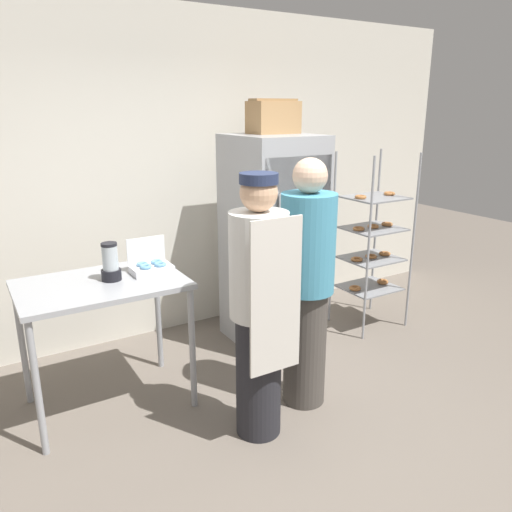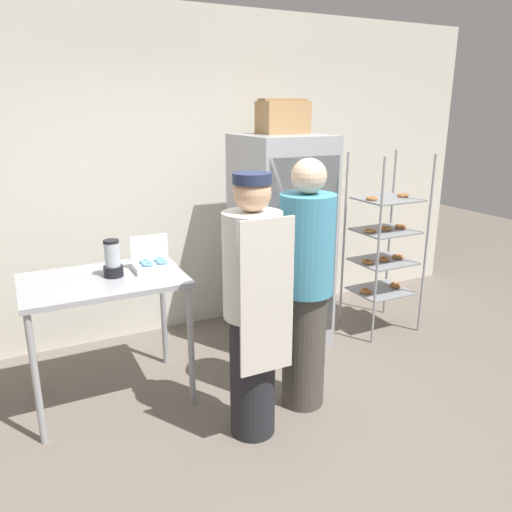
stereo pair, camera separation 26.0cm
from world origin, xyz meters
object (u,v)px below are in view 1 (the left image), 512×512
object	(u,v)px
blender_pitcher	(110,264)
person_customer	(307,284)
donut_box	(151,266)
cardboard_storage_box	(273,117)
refrigerator	(273,242)
baking_rack	(372,243)
person_baker	(259,307)

from	to	relation	value
blender_pitcher	person_customer	xyz separation A→B (m)	(1.14, -0.68, -0.15)
donut_box	cardboard_storage_box	world-z (taller)	cardboard_storage_box
refrigerator	donut_box	distance (m)	1.24
donut_box	person_customer	world-z (taller)	person_customer
baking_rack	person_baker	size ratio (longest dim) A/B	0.98
person_customer	baking_rack	bearing A→B (deg)	29.70
refrigerator	cardboard_storage_box	xyz separation A→B (m)	(0.07, 0.12, 1.06)
donut_box	blender_pitcher	size ratio (longest dim) A/B	1.09
refrigerator	cardboard_storage_box	bearing A→B (deg)	59.91
refrigerator	baking_rack	bearing A→B (deg)	-11.42
donut_box	person_customer	distance (m)	1.10
baking_rack	blender_pitcher	xyz separation A→B (m)	(-2.49, -0.09, 0.23)
refrigerator	baking_rack	xyz separation A→B (m)	(0.99, -0.20, -0.10)
person_baker	blender_pitcher	bearing A→B (deg)	129.12
person_baker	donut_box	bearing A→B (deg)	114.41
cardboard_storage_box	person_customer	xyz separation A→B (m)	(-0.42, -1.09, -1.08)
baking_rack	blender_pitcher	size ratio (longest dim) A/B	6.41
blender_pitcher	refrigerator	bearing A→B (deg)	11.07
refrigerator	cardboard_storage_box	distance (m)	1.07
donut_box	blender_pitcher	distance (m)	0.30
refrigerator	baking_rack	world-z (taller)	refrigerator
cardboard_storage_box	donut_box	bearing A→B (deg)	-162.98
blender_pitcher	person_customer	size ratio (longest dim) A/B	0.15
blender_pitcher	cardboard_storage_box	size ratio (longest dim) A/B	0.64
cardboard_storage_box	person_baker	distance (m)	1.87
donut_box	baking_rack	bearing A→B (deg)	1.87
baking_rack	cardboard_storage_box	xyz separation A→B (m)	(-0.92, 0.32, 1.16)
refrigerator	donut_box	world-z (taller)	refrigerator
blender_pitcher	person_baker	world-z (taller)	person_baker
donut_box	person_baker	size ratio (longest dim) A/B	0.17
baking_rack	person_baker	bearing A→B (deg)	-153.31
refrigerator	person_baker	size ratio (longest dim) A/B	1.08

